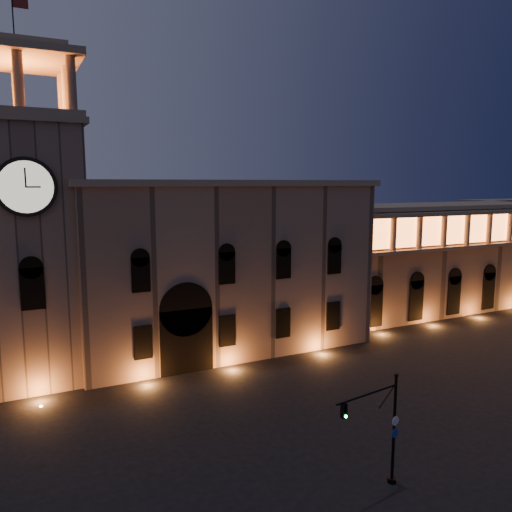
# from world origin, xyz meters

# --- Properties ---
(ground) EXTENTS (160.00, 160.00, 0.00)m
(ground) POSITION_xyz_m (0.00, 0.00, 0.00)
(ground) COLOR black
(ground) RESTS_ON ground
(government_building) EXTENTS (30.80, 12.80, 17.60)m
(government_building) POSITION_xyz_m (-2.08, 21.93, 8.77)
(government_building) COLOR #806553
(government_building) RESTS_ON ground
(clock_tower) EXTENTS (9.80, 9.80, 32.40)m
(clock_tower) POSITION_xyz_m (-20.50, 20.98, 12.50)
(clock_tower) COLOR #806553
(clock_tower) RESTS_ON ground
(colonnade_wing) EXTENTS (40.60, 11.50, 14.50)m
(colonnade_wing) POSITION_xyz_m (32.00, 23.92, 7.33)
(colonnade_wing) COLOR #7B604E
(colonnade_wing) RESTS_ON ground
(traffic_light) EXTENTS (4.82, 1.06, 6.67)m
(traffic_light) POSITION_xyz_m (-3.47, -5.62, 3.50)
(traffic_light) COLOR black
(traffic_light) RESTS_ON ground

